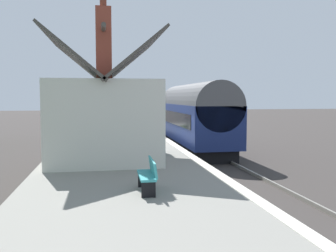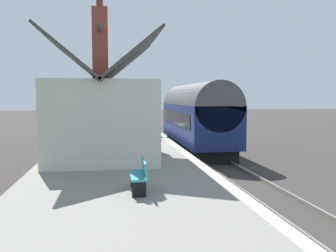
# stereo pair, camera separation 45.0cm
# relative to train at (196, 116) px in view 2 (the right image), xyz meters

# --- Properties ---
(ground_plane) EXTENTS (160.00, 160.00, 0.00)m
(ground_plane) POSITION_rel_train_xyz_m (-3.79, 0.90, -2.22)
(ground_plane) COLOR #383330
(platform) EXTENTS (32.00, 6.32, 0.91)m
(platform) POSITION_rel_train_xyz_m (-3.79, 5.06, -1.76)
(platform) COLOR gray
(platform) RESTS_ON ground
(platform_edge_coping) EXTENTS (32.00, 0.36, 0.02)m
(platform_edge_coping) POSITION_rel_train_xyz_m (-3.79, 2.08, -1.30)
(platform_edge_coping) COLOR beige
(platform_edge_coping) RESTS_ON platform
(rail_near) EXTENTS (52.00, 0.08, 0.14)m
(rail_near) POSITION_rel_train_xyz_m (-3.79, -0.72, -2.15)
(rail_near) COLOR gray
(rail_near) RESTS_ON ground
(rail_far) EXTENTS (52.00, 0.08, 0.14)m
(rail_far) POSITION_rel_train_xyz_m (-3.79, 0.72, -2.15)
(rail_far) COLOR gray
(rail_far) RESTS_ON ground
(train) EXTENTS (11.03, 2.73, 4.32)m
(train) POSITION_rel_train_xyz_m (0.00, 0.00, 0.00)
(train) COLOR black
(train) RESTS_ON ground
(station_building) EXTENTS (6.19, 4.47, 6.13)m
(station_building) POSITION_rel_train_xyz_m (-7.47, 5.75, 0.43)
(station_building) COLOR silver
(station_building) RESTS_ON platform
(bench_platform_end) EXTENTS (1.42, 0.49, 0.88)m
(bench_platform_end) POSITION_rel_train_xyz_m (-1.68, 4.46, -0.83)
(bench_platform_end) COLOR teal
(bench_platform_end) RESTS_ON platform
(bench_near_building) EXTENTS (1.41, 0.46, 0.88)m
(bench_near_building) POSITION_rel_train_xyz_m (-13.40, 4.63, -0.83)
(bench_near_building) COLOR teal
(bench_near_building) RESTS_ON platform
(planter_bench_right) EXTENTS (0.54, 0.54, 0.82)m
(planter_bench_right) POSITION_rel_train_xyz_m (2.30, 6.07, -0.89)
(planter_bench_right) COLOR gray
(planter_bench_right) RESTS_ON platform
(planter_under_sign) EXTENTS (0.43, 0.43, 0.69)m
(planter_under_sign) POSITION_rel_train_xyz_m (1.89, 2.50, -0.98)
(planter_under_sign) COLOR teal
(planter_under_sign) RESTS_ON platform
(planter_edge_near) EXTENTS (0.99, 0.32, 0.60)m
(planter_edge_near) POSITION_rel_train_xyz_m (-0.71, 7.41, -1.02)
(planter_edge_near) COLOR black
(planter_edge_near) RESTS_ON platform
(planter_corner_building) EXTENTS (0.34, 0.34, 0.60)m
(planter_corner_building) POSITION_rel_train_xyz_m (0.56, 6.85, -1.01)
(planter_corner_building) COLOR teal
(planter_corner_building) RESTS_ON platform
(lamp_post_platform) EXTENTS (0.32, 0.50, 3.57)m
(lamp_post_platform) POSITION_rel_train_xyz_m (2.03, 2.81, 1.20)
(lamp_post_platform) COLOR black
(lamp_post_platform) RESTS_ON platform
(station_sign_board) EXTENTS (0.96, 0.06, 1.57)m
(station_sign_board) POSITION_rel_train_xyz_m (1.09, 2.58, -0.12)
(station_sign_board) COLOR black
(station_sign_board) RESTS_ON platform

